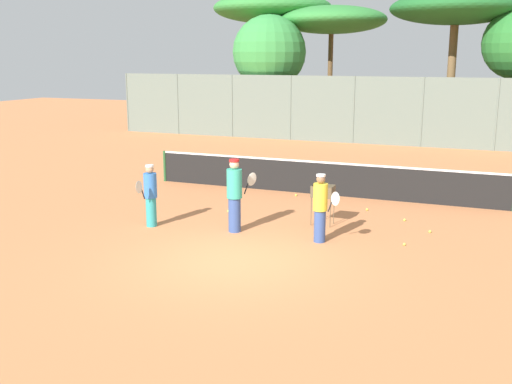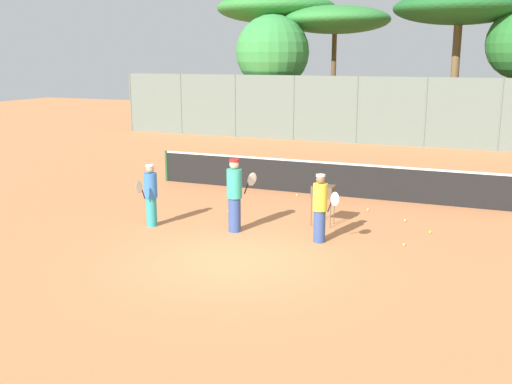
{
  "view_description": "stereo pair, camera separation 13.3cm",
  "coord_description": "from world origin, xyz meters",
  "px_view_note": "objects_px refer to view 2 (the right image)",
  "views": [
    {
      "loc": [
        5.0,
        -11.1,
        4.29
      ],
      "look_at": [
        -0.4,
        2.32,
        1.0
      ],
      "focal_mm": 42.0,
      "sensor_mm": 36.0,
      "label": 1
    },
    {
      "loc": [
        5.12,
        -11.05,
        4.29
      ],
      "look_at": [
        -0.4,
        2.32,
        1.0
      ],
      "focal_mm": 42.0,
      "sensor_mm": 36.0,
      "label": 2
    }
  ],
  "objects_px": {
    "player_white_outfit": "(235,194)",
    "player_red_cap": "(151,194)",
    "tennis_net": "(322,177)",
    "player_yellow_shirt": "(320,207)",
    "ball_cart": "(323,195)"
  },
  "relations": [
    {
      "from": "player_white_outfit",
      "to": "player_yellow_shirt",
      "type": "distance_m",
      "value": 2.21
    },
    {
      "from": "player_white_outfit",
      "to": "ball_cart",
      "type": "bearing_deg",
      "value": -23.65
    },
    {
      "from": "ball_cart",
      "to": "player_red_cap",
      "type": "bearing_deg",
      "value": -156.27
    },
    {
      "from": "tennis_net",
      "to": "player_white_outfit",
      "type": "relative_size",
      "value": 6.21
    },
    {
      "from": "tennis_net",
      "to": "player_white_outfit",
      "type": "distance_m",
      "value": 4.86
    },
    {
      "from": "tennis_net",
      "to": "ball_cart",
      "type": "distance_m",
      "value": 3.51
    },
    {
      "from": "player_white_outfit",
      "to": "player_yellow_shirt",
      "type": "bearing_deg",
      "value": -61.88
    },
    {
      "from": "player_white_outfit",
      "to": "player_red_cap",
      "type": "distance_m",
      "value": 2.23
    },
    {
      "from": "tennis_net",
      "to": "ball_cart",
      "type": "height_order",
      "value": "tennis_net"
    },
    {
      "from": "player_red_cap",
      "to": "player_yellow_shirt",
      "type": "height_order",
      "value": "player_yellow_shirt"
    },
    {
      "from": "ball_cart",
      "to": "tennis_net",
      "type": "bearing_deg",
      "value": 106.62
    },
    {
      "from": "player_yellow_shirt",
      "to": "ball_cart",
      "type": "distance_m",
      "value": 1.5
    },
    {
      "from": "tennis_net",
      "to": "player_red_cap",
      "type": "bearing_deg",
      "value": -120.75
    },
    {
      "from": "tennis_net",
      "to": "player_white_outfit",
      "type": "height_order",
      "value": "player_white_outfit"
    },
    {
      "from": "player_white_outfit",
      "to": "player_red_cap",
      "type": "height_order",
      "value": "player_white_outfit"
    }
  ]
}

